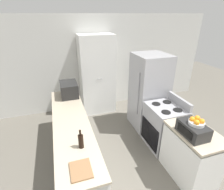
{
  "coord_description": "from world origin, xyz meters",
  "views": [
    {
      "loc": [
        -1.03,
        -1.16,
        2.59
      ],
      "look_at": [
        0.0,
        1.97,
        1.05
      ],
      "focal_mm": 28.0,
      "sensor_mm": 36.0,
      "label": 1
    }
  ],
  "objects_px": {
    "pantry_cabinet": "(97,75)",
    "wine_bottle": "(81,141)",
    "refrigerator": "(149,92)",
    "microwave": "(69,89)",
    "fruit_bowl": "(197,122)",
    "toaster_oven": "(193,130)",
    "stove": "(164,126)"
  },
  "relations": [
    {
      "from": "pantry_cabinet",
      "to": "stove",
      "type": "distance_m",
      "value": 2.21
    },
    {
      "from": "pantry_cabinet",
      "to": "fruit_bowl",
      "type": "xyz_separation_m",
      "value": [
        0.8,
        -2.8,
        0.1
      ]
    },
    {
      "from": "wine_bottle",
      "to": "toaster_oven",
      "type": "bearing_deg",
      "value": -9.01
    },
    {
      "from": "stove",
      "to": "fruit_bowl",
      "type": "xyz_separation_m",
      "value": [
        -0.13,
        -0.89,
        0.7
      ]
    },
    {
      "from": "refrigerator",
      "to": "fruit_bowl",
      "type": "bearing_deg",
      "value": -95.87
    },
    {
      "from": "stove",
      "to": "microwave",
      "type": "relative_size",
      "value": 2.11
    },
    {
      "from": "wine_bottle",
      "to": "toaster_oven",
      "type": "distance_m",
      "value": 1.65
    },
    {
      "from": "toaster_oven",
      "to": "stove",
      "type": "bearing_deg",
      "value": 80.31
    },
    {
      "from": "toaster_oven",
      "to": "fruit_bowl",
      "type": "bearing_deg",
      "value": -43.43
    },
    {
      "from": "stove",
      "to": "toaster_oven",
      "type": "height_order",
      "value": "toaster_oven"
    },
    {
      "from": "microwave",
      "to": "fruit_bowl",
      "type": "bearing_deg",
      "value": -51.22
    },
    {
      "from": "toaster_oven",
      "to": "microwave",
      "type": "bearing_deg",
      "value": 128.71
    },
    {
      "from": "refrigerator",
      "to": "wine_bottle",
      "type": "distance_m",
      "value": 2.3
    },
    {
      "from": "pantry_cabinet",
      "to": "wine_bottle",
      "type": "relative_size",
      "value": 7.49
    },
    {
      "from": "pantry_cabinet",
      "to": "microwave",
      "type": "xyz_separation_m",
      "value": [
        -0.82,
        -0.77,
        0.0
      ]
    },
    {
      "from": "pantry_cabinet",
      "to": "refrigerator",
      "type": "xyz_separation_m",
      "value": [
        0.98,
        -1.12,
        -0.17
      ]
    },
    {
      "from": "pantry_cabinet",
      "to": "toaster_oven",
      "type": "height_order",
      "value": "pantry_cabinet"
    },
    {
      "from": "fruit_bowl",
      "to": "stove",
      "type": "bearing_deg",
      "value": 81.65
    },
    {
      "from": "pantry_cabinet",
      "to": "toaster_oven",
      "type": "relative_size",
      "value": 4.82
    },
    {
      "from": "microwave",
      "to": "fruit_bowl",
      "type": "xyz_separation_m",
      "value": [
        1.63,
        -2.03,
        0.1
      ]
    },
    {
      "from": "stove",
      "to": "fruit_bowl",
      "type": "height_order",
      "value": "fruit_bowl"
    },
    {
      "from": "stove",
      "to": "fruit_bowl",
      "type": "distance_m",
      "value": 1.14
    },
    {
      "from": "microwave",
      "to": "toaster_oven",
      "type": "relative_size",
      "value": 1.15
    },
    {
      "from": "wine_bottle",
      "to": "toaster_oven",
      "type": "xyz_separation_m",
      "value": [
        1.63,
        -0.26,
        -0.01
      ]
    },
    {
      "from": "microwave",
      "to": "wine_bottle",
      "type": "distance_m",
      "value": 1.75
    },
    {
      "from": "microwave",
      "to": "toaster_oven",
      "type": "distance_m",
      "value": 2.57
    },
    {
      "from": "pantry_cabinet",
      "to": "stove",
      "type": "xyz_separation_m",
      "value": [
        0.93,
        -1.91,
        -0.6
      ]
    },
    {
      "from": "microwave",
      "to": "stove",
      "type": "bearing_deg",
      "value": -32.89
    },
    {
      "from": "pantry_cabinet",
      "to": "toaster_oven",
      "type": "distance_m",
      "value": 2.89
    },
    {
      "from": "wine_bottle",
      "to": "toaster_oven",
      "type": "relative_size",
      "value": 0.64
    },
    {
      "from": "refrigerator",
      "to": "fruit_bowl",
      "type": "height_order",
      "value": "refrigerator"
    },
    {
      "from": "refrigerator",
      "to": "wine_bottle",
      "type": "xyz_separation_m",
      "value": [
        -1.82,
        -1.4,
        0.13
      ]
    }
  ]
}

